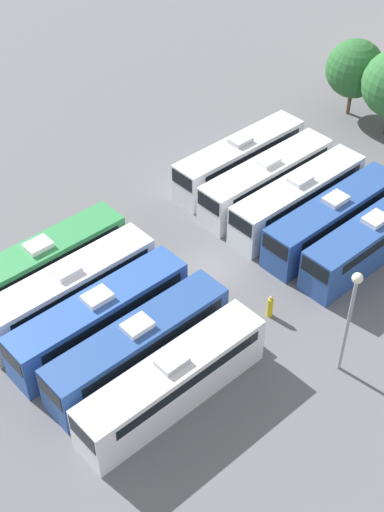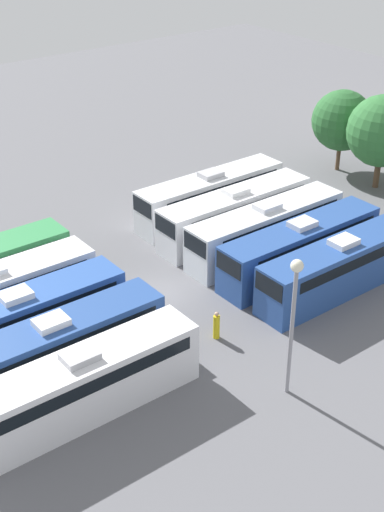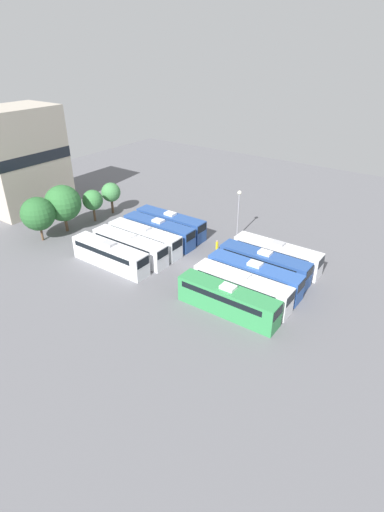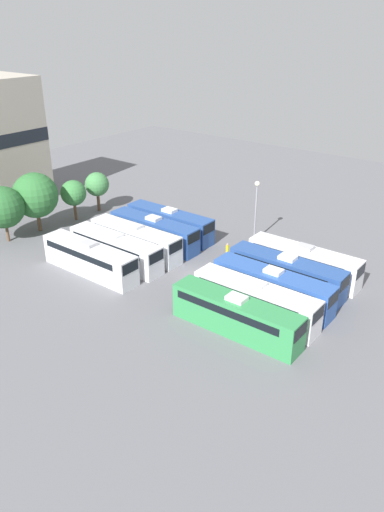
# 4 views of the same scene
# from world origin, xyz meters

# --- Properties ---
(ground_plane) EXTENTS (112.05, 112.05, 0.00)m
(ground_plane) POSITION_xyz_m (0.00, 0.00, 0.00)
(ground_plane) COLOR slate
(bus_0) EXTENTS (2.45, 11.70, 3.47)m
(bus_0) POSITION_xyz_m (-6.16, -8.83, 1.71)
(bus_0) COLOR #338C4C
(bus_0) RESTS_ON ground_plane
(bus_1) EXTENTS (2.45, 11.70, 3.47)m
(bus_1) POSITION_xyz_m (-3.10, -8.86, 1.71)
(bus_1) COLOR white
(bus_1) RESTS_ON ground_plane
(bus_2) EXTENTS (2.45, 11.70, 3.47)m
(bus_2) POSITION_xyz_m (-0.03, -8.82, 1.71)
(bus_2) COLOR #2D56A8
(bus_2) RESTS_ON ground_plane
(bus_3) EXTENTS (2.45, 11.70, 3.47)m
(bus_3) POSITION_xyz_m (3.23, -8.51, 1.71)
(bus_3) COLOR #284C93
(bus_3) RESTS_ON ground_plane
(bus_4) EXTENTS (2.45, 11.70, 3.47)m
(bus_4) POSITION_xyz_m (6.43, -8.76, 1.71)
(bus_4) COLOR white
(bus_4) RESTS_ON ground_plane
(bus_5) EXTENTS (2.45, 11.70, 3.47)m
(bus_5) POSITION_xyz_m (-6.29, 9.00, 1.71)
(bus_5) COLOR silver
(bus_5) RESTS_ON ground_plane
(bus_6) EXTENTS (2.45, 11.70, 3.47)m
(bus_6) POSITION_xyz_m (-3.05, 8.54, 1.71)
(bus_6) COLOR white
(bus_6) RESTS_ON ground_plane
(bus_7) EXTENTS (2.45, 11.70, 3.47)m
(bus_7) POSITION_xyz_m (0.01, 8.55, 1.71)
(bus_7) COLOR silver
(bus_7) RESTS_ON ground_plane
(bus_8) EXTENTS (2.45, 11.70, 3.47)m
(bus_8) POSITION_xyz_m (3.13, 8.56, 1.71)
(bus_8) COLOR #284C93
(bus_8) RESTS_ON ground_plane
(bus_9) EXTENTS (2.45, 11.70, 3.47)m
(bus_9) POSITION_xyz_m (6.24, 8.80, 1.71)
(bus_9) COLOR #284C93
(bus_9) RESTS_ON ground_plane
(worker_person) EXTENTS (0.36, 0.36, 1.64)m
(worker_person) POSITION_xyz_m (5.52, -0.12, 0.76)
(worker_person) COLOR gold
(worker_person) RESTS_ON ground_plane
(light_pole) EXTENTS (0.60, 0.60, 7.38)m
(light_pole) POSITION_xyz_m (11.07, -0.22, 5.05)
(light_pole) COLOR gray
(light_pole) RESTS_ON ground_plane
(tree_0) EXTENTS (4.91, 4.91, 6.69)m
(tree_0) POSITION_xyz_m (-6.74, 22.89, 4.23)
(tree_0) COLOR brown
(tree_0) RESTS_ON ground_plane
(tree_1) EXTENTS (5.50, 5.50, 7.36)m
(tree_1) POSITION_xyz_m (-2.45, 22.60, 4.59)
(tree_1) COLOR brown
(tree_1) RESTS_ON ground_plane
(tree_2) EXTENTS (3.30, 3.30, 5.30)m
(tree_2) POSITION_xyz_m (2.80, 21.99, 3.62)
(tree_2) COLOR brown
(tree_2) RESTS_ON ground_plane
(tree_3) EXTENTS (3.23, 3.23, 5.35)m
(tree_3) POSITION_xyz_m (6.99, 22.12, 3.71)
(tree_3) COLOR brown
(tree_3) RESTS_ON ground_plane
(depot_building) EXTENTS (13.40, 9.47, 17.03)m
(depot_building) POSITION_xyz_m (0.39, 36.32, 8.60)
(depot_building) COLOR #B2A899
(depot_building) RESTS_ON ground_plane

